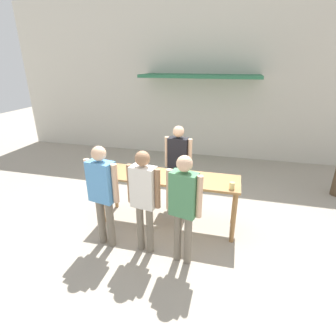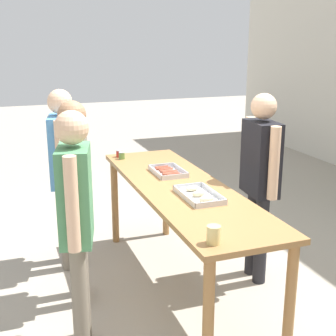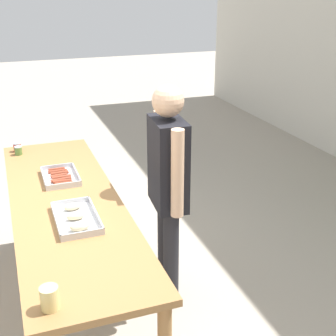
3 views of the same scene
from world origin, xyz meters
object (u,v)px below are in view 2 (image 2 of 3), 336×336
person_customer_holding_hotdog (64,164)px  food_tray_sausages (168,172)px  person_customer_with_cup (76,211)px  person_customer_waiting_in_line (76,185)px  beer_cup (214,235)px  food_tray_buns (199,195)px  person_server_behind_table (260,171)px  condiment_jar_ketchup (122,155)px  condiment_jar_mustard (119,154)px

person_customer_holding_hotdog → food_tray_sausages: bearing=-106.7°
person_customer_holding_hotdog → person_customer_with_cup: size_ratio=1.00×
person_customer_waiting_in_line → beer_cup: bearing=-145.4°
person_customer_holding_hotdog → person_customer_waiting_in_line: size_ratio=1.01×
food_tray_buns → person_customer_holding_hotdog: bearing=-143.2°
person_server_behind_table → person_customer_waiting_in_line: bearing=-91.6°
condiment_jar_ketchup → person_server_behind_table: bearing=42.7°
beer_cup → food_tray_sausages: bearing=170.3°
condiment_jar_ketchup → food_tray_sausages: bearing=21.7°
condiment_jar_ketchup → person_customer_holding_hotdog: bearing=-71.8°
beer_cup → person_server_behind_table: (-1.05, 0.93, 0.00)m
beer_cup → person_customer_with_cup: (-0.62, -0.69, 0.01)m
person_server_behind_table → food_tray_sausages: bearing=-114.4°
beer_cup → person_customer_holding_hotdog: person_customer_holding_hotdog is taller
person_customer_holding_hotdog → person_server_behind_table: bearing=-107.4°
person_customer_holding_hotdog → food_tray_buns: bearing=-132.1°
condiment_jar_ketchup → person_server_behind_table: size_ratio=0.04×
food_tray_buns → person_customer_waiting_in_line: person_customer_waiting_in_line is taller
person_server_behind_table → person_customer_holding_hotdog: size_ratio=1.00×
food_tray_buns → person_customer_with_cup: person_customer_with_cup is taller
food_tray_sausages → food_tray_buns: food_tray_buns is taller
person_customer_with_cup → food_tray_sausages: bearing=-35.1°
person_customer_holding_hotdog → person_customer_waiting_in_line: (0.65, 0.00, 0.00)m
condiment_jar_ketchup → person_customer_with_cup: bearing=-25.1°
food_tray_sausages → condiment_jar_ketchup: bearing=-158.3°
person_customer_waiting_in_line → food_tray_sausages: bearing=-67.1°
food_tray_sausages → person_customer_waiting_in_line: bearing=-75.8°
person_server_behind_table → person_customer_with_cup: 1.68m
food_tray_buns → condiment_jar_mustard: condiment_jar_mustard is taller
person_server_behind_table → condiment_jar_mustard: bearing=-134.7°
food_tray_sausages → person_server_behind_table: 0.79m
condiment_jar_mustard → person_server_behind_table: size_ratio=0.04×
person_server_behind_table → person_customer_holding_hotdog: (-0.83, -1.53, -0.00)m
person_customer_holding_hotdog → person_customer_waiting_in_line: 0.65m
person_server_behind_table → person_customer_waiting_in_line: 1.54m
food_tray_sausages → beer_cup: size_ratio=3.47×
food_tray_sausages → person_server_behind_table: size_ratio=0.23×
food_tray_buns → person_customer_waiting_in_line: size_ratio=0.27×
condiment_jar_mustard → condiment_jar_ketchup: (0.09, 0.00, 0.00)m
condiment_jar_mustard → person_customer_with_cup: bearing=-23.8°
person_customer_holding_hotdog → condiment_jar_ketchup: bearing=-60.7°
condiment_jar_ketchup → beer_cup: 2.08m
beer_cup → person_server_behind_table: bearing=138.4°
condiment_jar_ketchup → person_customer_holding_hotdog: person_customer_holding_hotdog is taller
food_tray_buns → condiment_jar_mustard: (-1.40, -0.26, 0.02)m
condiment_jar_mustard → condiment_jar_ketchup: 0.09m
person_server_behind_table → condiment_jar_ketchup: bearing=-132.5°
person_customer_with_cup → person_customer_waiting_in_line: size_ratio=1.01×
food_tray_sausages → person_customer_holding_hotdog: person_customer_holding_hotdog is taller
beer_cup → person_server_behind_table: person_server_behind_table is taller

